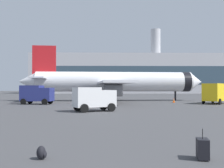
% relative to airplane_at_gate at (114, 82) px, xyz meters
% --- Properties ---
extents(airplane_at_gate, '(35.77, 32.28, 10.50)m').
position_rel_airplane_at_gate_xyz_m(airplane_at_gate, '(0.00, 0.00, 0.00)').
color(airplane_at_gate, white).
rests_on(airplane_at_gate, ground).
extents(service_truck, '(5.09, 3.17, 2.90)m').
position_rel_airplane_at_gate_xyz_m(service_truck, '(-12.19, -10.49, -2.05)').
color(service_truck, navy).
rests_on(service_truck, ground).
extents(fuel_truck, '(5.72, 6.12, 3.20)m').
position_rel_airplane_at_gate_xyz_m(fuel_truck, '(15.96, -9.71, -1.88)').
color(fuel_truck, yellow).
rests_on(fuel_truck, ground).
extents(cargo_van, '(4.83, 3.78, 2.60)m').
position_rel_airplane_at_gate_xyz_m(cargo_van, '(-2.79, -23.15, -2.21)').
color(cargo_van, white).
rests_on(cargo_van, ground).
extents(safety_cone_near, '(0.44, 0.44, 0.72)m').
position_rel_airplane_at_gate_xyz_m(safety_cone_near, '(-3.47, -16.49, -3.30)').
color(safety_cone_near, '#F2590C').
rests_on(safety_cone_near, ground).
extents(safety_cone_mid, '(0.44, 0.44, 0.65)m').
position_rel_airplane_at_gate_xyz_m(safety_cone_mid, '(-3.80, -19.46, -3.33)').
color(safety_cone_mid, '#F2590C').
rests_on(safety_cone_mid, ground).
extents(safety_cone_far, '(0.44, 0.44, 0.77)m').
position_rel_airplane_at_gate_xyz_m(safety_cone_far, '(10.07, -6.35, -3.28)').
color(safety_cone_far, '#F2590C').
rests_on(safety_cone_far, ground).
extents(safety_cone_outer, '(0.44, 0.44, 0.59)m').
position_rel_airplane_at_gate_xyz_m(safety_cone_outer, '(-0.66, 4.35, -3.37)').
color(safety_cone_outer, '#F2590C').
rests_on(safety_cone_outer, ground).
extents(rolling_suitcase, '(0.52, 0.71, 1.10)m').
position_rel_airplane_at_gate_xyz_m(rolling_suitcase, '(2.03, -42.79, -3.27)').
color(rolling_suitcase, black).
rests_on(rolling_suitcase, ground).
extents(traveller_backpack, '(0.36, 0.40, 0.48)m').
position_rel_airplane_at_gate_xyz_m(traveller_backpack, '(-3.74, -42.64, -3.42)').
color(traveller_backpack, black).
rests_on(traveller_backpack, ground).
extents(terminal_building, '(101.14, 20.41, 29.19)m').
position_rel_airplane_at_gate_xyz_m(terminal_building, '(16.51, 70.80, 5.03)').
color(terminal_building, '#B2B2B7').
rests_on(terminal_building, ground).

